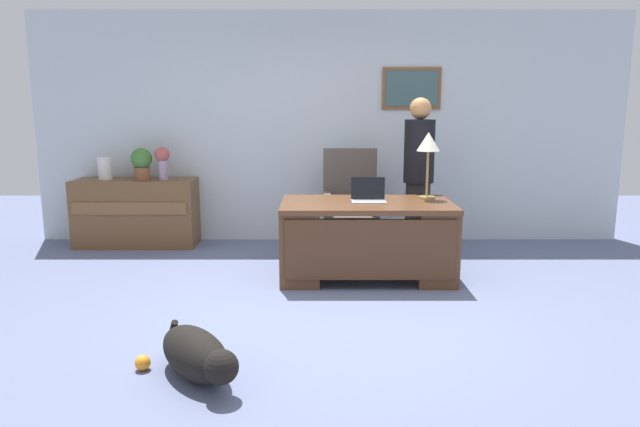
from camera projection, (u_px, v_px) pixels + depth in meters
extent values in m
plane|color=slate|center=(336.00, 313.00, 4.66)|extent=(12.00, 12.00, 0.00)
cube|color=silver|center=(332.00, 128.00, 6.96)|extent=(7.00, 0.12, 2.70)
cube|color=brown|center=(414.00, 88.00, 6.80)|extent=(0.69, 0.03, 0.48)
cube|color=#3F5D5D|center=(414.00, 88.00, 6.78)|extent=(0.61, 0.01, 0.40)
cube|color=brown|center=(369.00, 205.00, 5.49)|extent=(1.61, 0.90, 0.05)
cube|color=brown|center=(303.00, 242.00, 5.56)|extent=(0.36, 0.84, 0.68)
cube|color=brown|center=(434.00, 242.00, 5.56)|extent=(0.36, 0.84, 0.68)
cube|color=#4E2F1C|center=(372.00, 250.00, 5.14)|extent=(1.51, 0.04, 0.54)
cube|color=brown|center=(138.00, 212.00, 6.80)|extent=(1.39, 0.48, 0.78)
cube|color=brown|center=(131.00, 208.00, 6.54)|extent=(1.29, 0.02, 0.14)
cube|color=#564C47|center=(352.00, 221.00, 6.44)|extent=(0.60, 0.58, 0.18)
cylinder|color=black|center=(352.00, 241.00, 6.48)|extent=(0.10, 0.10, 0.28)
cylinder|color=black|center=(352.00, 251.00, 6.50)|extent=(0.52, 0.52, 0.05)
cube|color=#564C47|center=(352.00, 179.00, 6.59)|extent=(0.60, 0.12, 0.69)
cube|color=#564C47|center=(329.00, 203.00, 6.40)|extent=(0.08, 0.50, 0.22)
cube|color=#564C47|center=(376.00, 203.00, 6.40)|extent=(0.08, 0.50, 0.22)
cylinder|color=#262323|center=(419.00, 220.00, 6.27)|extent=(0.26, 0.26, 0.82)
cylinder|color=black|center=(421.00, 151.00, 6.13)|extent=(0.32, 0.32, 0.66)
sphere|color=tan|center=(423.00, 108.00, 6.05)|extent=(0.23, 0.23, 0.23)
ellipsoid|color=black|center=(197.00, 353.00, 3.54)|extent=(0.65, 0.72, 0.30)
sphere|color=black|center=(223.00, 367.00, 3.27)|extent=(0.20, 0.20, 0.20)
cylinder|color=black|center=(174.00, 333.00, 3.80)|extent=(0.13, 0.14, 0.21)
cube|color=#B2B5BA|center=(371.00, 202.00, 5.47)|extent=(0.32, 0.22, 0.01)
cube|color=black|center=(370.00, 188.00, 5.55)|extent=(0.32, 0.01, 0.21)
cylinder|color=#9E8447|center=(429.00, 198.00, 5.66)|extent=(0.16, 0.16, 0.02)
cylinder|color=#9E8447|center=(429.00, 174.00, 5.62)|extent=(0.02, 0.02, 0.44)
cone|color=silver|center=(430.00, 142.00, 5.56)|extent=(0.22, 0.22, 0.18)
cylinder|color=#AF90B2|center=(165.00, 170.00, 6.71)|extent=(0.11, 0.11, 0.22)
sphere|color=#B85652|center=(164.00, 154.00, 6.67)|extent=(0.17, 0.17, 0.17)
cylinder|color=silver|center=(107.00, 168.00, 6.71)|extent=(0.16, 0.16, 0.26)
cylinder|color=brown|center=(144.00, 173.00, 6.72)|extent=(0.18, 0.18, 0.14)
sphere|color=#427A33|center=(144.00, 158.00, 6.68)|extent=(0.24, 0.24, 0.24)
sphere|color=orange|center=(145.00, 363.00, 3.65)|extent=(0.10, 0.10, 0.10)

